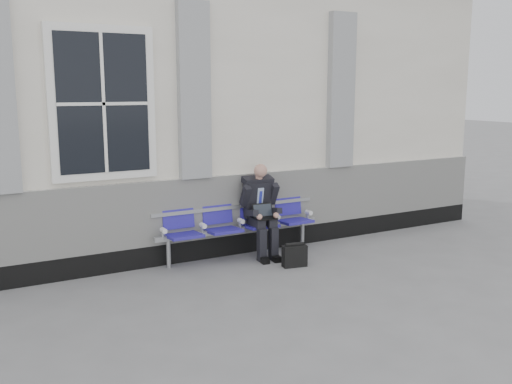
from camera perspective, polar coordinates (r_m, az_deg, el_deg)
ground at (r=6.56m, az=-14.07°, el=-11.85°), size 70.00×70.00×0.00m
station_building at (r=9.49m, az=-20.22°, el=8.37°), size 14.40×4.40×4.49m
bench at (r=8.33m, az=-1.74°, el=-2.79°), size 2.60×0.47×0.91m
businessman at (r=8.31m, az=0.44°, el=-1.44°), size 0.56×0.75×1.37m
briefcase at (r=7.97m, az=3.88°, el=-6.35°), size 0.36×0.20×0.35m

